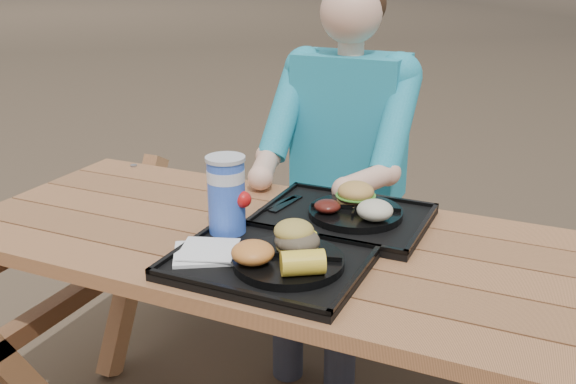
% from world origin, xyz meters
% --- Properties ---
extents(picnic_table, '(1.80, 1.49, 0.75)m').
position_xyz_m(picnic_table, '(0.00, 0.00, 0.38)').
color(picnic_table, '#999999').
rests_on(picnic_table, ground).
extents(tray_near, '(0.45, 0.35, 0.02)m').
position_xyz_m(tray_near, '(0.03, -0.17, 0.76)').
color(tray_near, black).
rests_on(tray_near, picnic_table).
extents(tray_far, '(0.45, 0.35, 0.02)m').
position_xyz_m(tray_far, '(0.10, 0.16, 0.76)').
color(tray_far, black).
rests_on(tray_far, picnic_table).
extents(plate_near, '(0.26, 0.26, 0.02)m').
position_xyz_m(plate_near, '(0.08, -0.18, 0.78)').
color(plate_near, black).
rests_on(plate_near, tray_near).
extents(plate_far, '(0.26, 0.26, 0.02)m').
position_xyz_m(plate_far, '(0.13, 0.17, 0.78)').
color(plate_far, black).
rests_on(plate_far, tray_far).
extents(napkin_stack, '(0.19, 0.19, 0.02)m').
position_xyz_m(napkin_stack, '(-0.13, -0.21, 0.78)').
color(napkin_stack, white).
rests_on(napkin_stack, tray_near).
extents(soda_cup, '(0.10, 0.10, 0.19)m').
position_xyz_m(soda_cup, '(-0.14, -0.06, 0.87)').
color(soda_cup, blue).
rests_on(soda_cup, tray_near).
extents(condiment_bbq, '(0.04, 0.04, 0.03)m').
position_xyz_m(condiment_bbq, '(0.04, -0.06, 0.78)').
color(condiment_bbq, black).
rests_on(condiment_bbq, tray_near).
extents(condiment_mustard, '(0.06, 0.06, 0.03)m').
position_xyz_m(condiment_mustard, '(0.08, -0.06, 0.79)').
color(condiment_mustard, yellow).
rests_on(condiment_mustard, tray_near).
extents(sandwich, '(0.10, 0.10, 0.11)m').
position_xyz_m(sandwich, '(0.08, -0.13, 0.84)').
color(sandwich, gold).
rests_on(sandwich, plate_near).
extents(mac_cheese, '(0.10, 0.10, 0.05)m').
position_xyz_m(mac_cheese, '(0.02, -0.23, 0.81)').
color(mac_cheese, orange).
rests_on(mac_cheese, plate_near).
extents(corn_cob, '(0.13, 0.13, 0.06)m').
position_xyz_m(corn_cob, '(0.14, -0.24, 0.82)').
color(corn_cob, yellow).
rests_on(corn_cob, plate_near).
extents(cutlery_far, '(0.04, 0.15, 0.01)m').
position_xyz_m(cutlery_far, '(-0.09, 0.17, 0.77)').
color(cutlery_far, black).
rests_on(cutlery_far, tray_far).
extents(burger, '(0.11, 0.11, 0.09)m').
position_xyz_m(burger, '(0.11, 0.22, 0.84)').
color(burger, '#C99346').
rests_on(burger, plate_far).
extents(baked_beans, '(0.07, 0.07, 0.03)m').
position_xyz_m(baked_beans, '(0.06, 0.12, 0.81)').
color(baked_beans, '#4F150F').
rests_on(baked_beans, plate_far).
extents(potato_salad, '(0.10, 0.10, 0.05)m').
position_xyz_m(potato_salad, '(0.19, 0.13, 0.82)').
color(potato_salad, beige).
rests_on(potato_salad, plate_far).
extents(diner, '(0.48, 0.84, 1.28)m').
position_xyz_m(diner, '(-0.09, 0.71, 0.64)').
color(diner, teal).
rests_on(diner, ground).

